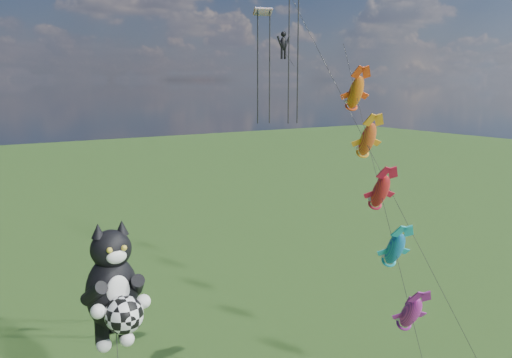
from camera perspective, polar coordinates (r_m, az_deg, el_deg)
cat_kite_rig at (r=25.88m, az=-14.00°, el=-10.55°), size 2.73×4.26×11.64m
fish_windsock_rig at (r=33.66m, az=12.35°, el=-1.29°), size 6.14×14.83×20.03m
parafoil_rig at (r=37.94m, az=3.10°, el=13.00°), size 5.52×16.91×26.56m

